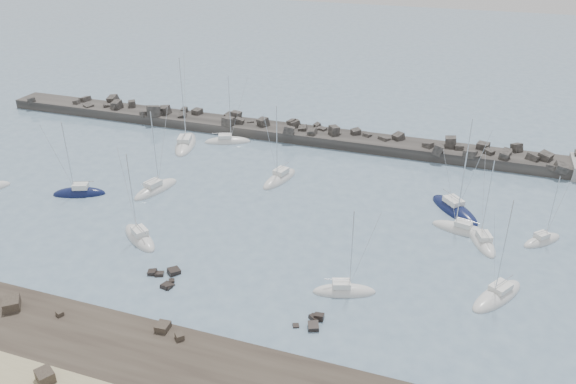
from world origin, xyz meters
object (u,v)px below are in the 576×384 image
(sailboat_11, at_px, (497,296))
(sailboat_3, at_px, (156,190))
(sailboat_7, at_px, (344,291))
(sailboat_5, at_px, (140,238))
(sailboat_10, at_px, (482,242))
(sailboat_6, at_px, (280,179))
(sailboat_4, at_px, (228,142))
(sailboat_12, at_px, (542,241))
(sailboat_2, at_px, (79,193))
(sailboat_9, at_px, (460,230))
(sailboat_1, at_px, (186,145))
(sailboat_8, at_px, (454,210))

(sailboat_11, bearing_deg, sailboat_3, 167.96)
(sailboat_7, bearing_deg, sailboat_5, 175.24)
(sailboat_10, bearing_deg, sailboat_6, 164.01)
(sailboat_4, height_order, sailboat_11, sailboat_11)
(sailboat_6, distance_m, sailboat_12, 38.59)
(sailboat_5, distance_m, sailboat_12, 51.90)
(sailboat_2, height_order, sailboat_9, sailboat_2)
(sailboat_7, bearing_deg, sailboat_12, 41.03)
(sailboat_6, xyz_separation_m, sailboat_10, (30.81, -8.83, -0.02))
(sailboat_4, height_order, sailboat_12, sailboat_4)
(sailboat_1, distance_m, sailboat_7, 49.79)
(sailboat_2, height_order, sailboat_11, sailboat_11)
(sailboat_10, xyz_separation_m, sailboat_12, (7.28, 2.70, -0.00))
(sailboat_8, bearing_deg, sailboat_6, 176.96)
(sailboat_1, bearing_deg, sailboat_12, -13.38)
(sailboat_1, xyz_separation_m, sailboat_6, (20.90, -7.91, 0.00))
(sailboat_5, bearing_deg, sailboat_11, 3.12)
(sailboat_9, height_order, sailboat_10, sailboat_10)
(sailboat_11, height_order, sailboat_12, sailboat_11)
(sailboat_12, bearing_deg, sailboat_1, 166.62)
(sailboat_4, height_order, sailboat_6, sailboat_6)
(sailboat_4, xyz_separation_m, sailboat_9, (42.32, -18.59, 0.01))
(sailboat_8, height_order, sailboat_10, sailboat_8)
(sailboat_3, relative_size, sailboat_12, 1.34)
(sailboat_9, height_order, sailboat_11, sailboat_11)
(sailboat_1, height_order, sailboat_7, sailboat_1)
(sailboat_9, relative_size, sailboat_10, 0.99)
(sailboat_8, bearing_deg, sailboat_5, -150.96)
(sailboat_8, distance_m, sailboat_11, 19.62)
(sailboat_3, height_order, sailboat_4, sailboat_3)
(sailboat_2, bearing_deg, sailboat_10, 5.63)
(sailboat_1, xyz_separation_m, sailboat_11, (53.70, -28.01, -0.02))
(sailboat_10, relative_size, sailboat_11, 0.91)
(sailboat_8, height_order, sailboat_11, sailboat_8)
(sailboat_12, bearing_deg, sailboat_8, 157.36)
(sailboat_7, relative_size, sailboat_8, 0.75)
(sailboat_2, xyz_separation_m, sailboat_5, (15.50, -8.01, -0.00))
(sailboat_7, xyz_separation_m, sailboat_8, (10.20, 23.39, 0.01))
(sailboat_9, bearing_deg, sailboat_12, 3.51)
(sailboat_4, bearing_deg, sailboat_9, -23.71)
(sailboat_6, relative_size, sailboat_10, 1.10)
(sailboat_4, relative_size, sailboat_10, 1.09)
(sailboat_6, distance_m, sailboat_11, 38.47)
(sailboat_1, height_order, sailboat_5, sailboat_1)
(sailboat_8, bearing_deg, sailboat_7, -113.55)
(sailboat_7, distance_m, sailboat_11, 16.84)
(sailboat_7, bearing_deg, sailboat_6, 123.82)
(sailboat_1, xyz_separation_m, sailboat_9, (48.80, -14.66, -0.01))
(sailboat_1, xyz_separation_m, sailboat_3, (4.37, -17.49, 0.00))
(sailboat_10, bearing_deg, sailboat_8, 118.32)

